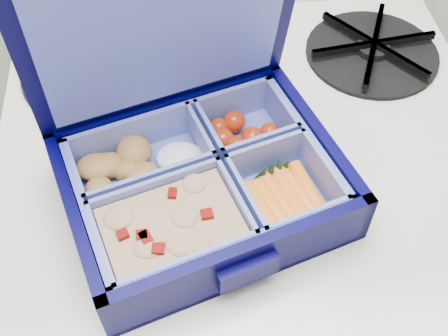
{
  "coord_description": "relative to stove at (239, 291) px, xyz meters",
  "views": [
    {
      "loc": [
        0.41,
        1.3,
        1.27
      ],
      "look_at": [
        0.45,
        1.62,
        0.85
      ],
      "focal_mm": 45.0,
      "sensor_mm": 36.0,
      "label": 1
    }
  ],
  "objects": [
    {
      "name": "burner_grate",
      "position": [
        0.17,
        0.1,
        0.42
      ],
      "size": [
        0.18,
        0.18,
        0.02
      ],
      "primitive_type": "cylinder",
      "rotation": [
        0.0,
        0.0,
        0.11
      ],
      "color": "black",
      "rests_on": "stove"
    },
    {
      "name": "bento_box",
      "position": [
        -0.06,
        -0.1,
        0.44
      ],
      "size": [
        0.3,
        0.26,
        0.06
      ],
      "primitive_type": null,
      "rotation": [
        0.0,
        0.0,
        0.29
      ],
      "color": "#010032",
      "rests_on": "stove"
    },
    {
      "name": "stove",
      "position": [
        0.0,
        0.0,
        0.0
      ],
      "size": [
        0.54,
        0.54,
        0.81
      ],
      "primitive_type": null,
      "color": "silver",
      "rests_on": "floor"
    },
    {
      "name": "burner_grate_rear",
      "position": [
        -0.17,
        0.11,
        0.42
      ],
      "size": [
        0.18,
        0.18,
        0.02
      ],
      "primitive_type": "cylinder",
      "rotation": [
        0.0,
        0.0,
        0.03
      ],
      "color": "black",
      "rests_on": "stove"
    },
    {
      "name": "fork",
      "position": [
        -0.03,
        0.06,
        0.41
      ],
      "size": [
        0.17,
        0.13,
        0.01
      ],
      "primitive_type": null,
      "rotation": [
        0.0,
        0.0,
        -0.94
      ],
      "color": "#BCBCBC",
      "rests_on": "stove"
    }
  ]
}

